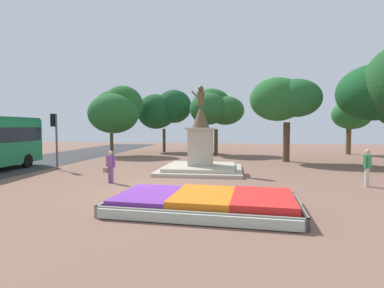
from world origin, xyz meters
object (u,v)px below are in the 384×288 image
statue_monument (201,155)px  pedestrian_with_handbag (110,165)px  traffic_light_mid_block (55,131)px  pedestrian_near_planter (367,165)px  flower_planter (206,203)px

statue_monument → pedestrian_with_handbag: 5.77m
statue_monument → traffic_light_mid_block: statue_monument is taller
pedestrian_with_handbag → pedestrian_near_planter: bearing=3.2°
traffic_light_mid_block → pedestrian_with_handbag: bearing=-35.8°
statue_monument → pedestrian_with_handbag: statue_monument is taller
traffic_light_mid_block → flower_planter: bearing=-37.7°
statue_monument → pedestrian_near_planter: 8.70m
flower_planter → traffic_light_mid_block: traffic_light_mid_block is taller
statue_monument → pedestrian_with_handbag: size_ratio=3.30×
traffic_light_mid_block → pedestrian_near_planter: bearing=-10.4°
pedestrian_with_handbag → flower_planter: bearing=-39.6°
flower_planter → pedestrian_with_handbag: size_ratio=4.01×
flower_planter → pedestrian_with_handbag: pedestrian_with_handbag is taller
flower_planter → pedestrian_with_handbag: bearing=140.4°
pedestrian_near_planter → traffic_light_mid_block: bearing=169.6°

